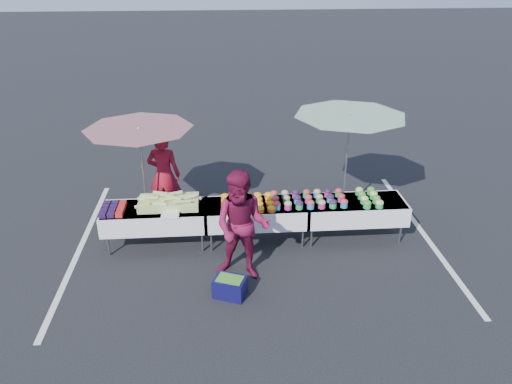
{
  "coord_description": "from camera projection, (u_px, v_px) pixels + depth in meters",
  "views": [
    {
      "loc": [
        -0.6,
        -7.92,
        4.86
      ],
      "look_at": [
        0.0,
        0.0,
        1.0
      ],
      "focal_mm": 35.0,
      "sensor_mm": 36.0,
      "label": 1
    }
  ],
  "objects": [
    {
      "name": "bean_baskets",
      "position": [
        369.0,
        197.0,
        9.04
      ],
      "size": [
        0.36,
        0.68,
        0.15
      ],
      "color": "green",
      "rests_on": "table_right"
    },
    {
      "name": "stripe_left",
      "position": [
        80.0,
        247.0,
        9.05
      ],
      "size": [
        0.1,
        5.0,
        0.0
      ],
      "primitive_type": "cube",
      "color": "silver",
      "rests_on": "ground"
    },
    {
      "name": "customer",
      "position": [
        242.0,
        226.0,
        7.86
      ],
      "size": [
        1.07,
        0.93,
        1.87
      ],
      "primitive_type": "imported",
      "rotation": [
        0.0,
        0.0,
        -0.29
      ],
      "color": "maroon",
      "rests_on": "ground"
    },
    {
      "name": "vendor",
      "position": [
        164.0,
        175.0,
        9.79
      ],
      "size": [
        0.71,
        0.53,
        1.78
      ],
      "primitive_type": "imported",
      "rotation": [
        0.0,
        0.0,
        2.97
      ],
      "color": "maroon",
      "rests_on": "ground"
    },
    {
      "name": "storage_bin",
      "position": [
        230.0,
        287.0,
        7.73
      ],
      "size": [
        0.58,
        0.5,
        0.31
      ],
      "rotation": [
        0.0,
        0.0,
        -0.38
      ],
      "color": "#0D0C3C",
      "rests_on": "ground"
    },
    {
      "name": "carrot_bowls",
      "position": [
        248.0,
        203.0,
        8.9
      ],
      "size": [
        0.95,
        0.69,
        0.11
      ],
      "color": "#DF5018",
      "rests_on": "table_center"
    },
    {
      "name": "table_center",
      "position": [
        256.0,
        213.0,
        9.01
      ],
      "size": [
        1.86,
        0.81,
        0.75
      ],
      "color": "white",
      "rests_on": "ground"
    },
    {
      "name": "berry_punnets",
      "position": [
        113.0,
        209.0,
        8.7
      ],
      "size": [
        0.4,
        0.54,
        0.08
      ],
      "color": "black",
      "rests_on": "table_left"
    },
    {
      "name": "corn_pile",
      "position": [
        169.0,
        202.0,
        8.84
      ],
      "size": [
        1.16,
        0.57,
        0.26
      ],
      "color": "#AFCA67",
      "rests_on": "table_left"
    },
    {
      "name": "potato_cups",
      "position": [
        309.0,
        199.0,
        8.97
      ],
      "size": [
        1.34,
        0.58,
        0.16
      ],
      "color": "#2677B5",
      "rests_on": "table_right"
    },
    {
      "name": "umbrella_left",
      "position": [
        139.0,
        137.0,
        8.97
      ],
      "size": [
        2.17,
        2.17,
        2.02
      ],
      "rotation": [
        0.0,
        0.0,
        0.1
      ],
      "color": "black",
      "rests_on": "ground"
    },
    {
      "name": "table_right",
      "position": [
        354.0,
        209.0,
        9.14
      ],
      "size": [
        1.86,
        0.81,
        0.75
      ],
      "color": "white",
      "rests_on": "ground"
    },
    {
      "name": "table_left",
      "position": [
        156.0,
        216.0,
        8.89
      ],
      "size": [
        1.86,
        0.81,
        0.75
      ],
      "color": "white",
      "rests_on": "ground"
    },
    {
      "name": "umbrella_right",
      "position": [
        349.0,
        125.0,
        9.24
      ],
      "size": [
        2.22,
        2.22,
        2.15
      ],
      "rotation": [
        0.0,
        0.0,
        0.06
      ],
      "color": "black",
      "rests_on": "ground"
    },
    {
      "name": "ground",
      "position": [
        256.0,
        240.0,
        9.27
      ],
      "size": [
        80.0,
        80.0,
        0.0
      ],
      "primitive_type": "plane",
      "color": "black"
    },
    {
      "name": "stripe_right",
      "position": [
        423.0,
        234.0,
        9.49
      ],
      "size": [
        0.1,
        5.0,
        0.0
      ],
      "primitive_type": "cube",
      "color": "silver",
      "rests_on": "ground"
    },
    {
      "name": "plastic_bags",
      "position": [
        170.0,
        214.0,
        8.56
      ],
      "size": [
        0.3,
        0.25,
        0.05
      ],
      "primitive_type": "cube",
      "color": "white",
      "rests_on": "table_left"
    }
  ]
}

